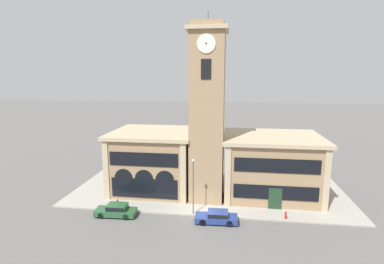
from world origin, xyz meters
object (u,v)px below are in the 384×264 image
Objects in this scene: fire_hydrant at (286,215)px; bollard at (118,204)px; street_lamp at (193,179)px; parked_car_near at (116,210)px; parked_car_mid at (217,217)px.

bollard is at bearing 179.79° from fire_hydrant.
street_lamp reaches higher than bollard.
parked_car_near is 4.31× the size of bollard.
street_lamp is (8.47, 1.49, 3.54)m from parked_car_near.
street_lamp is 6.01× the size of bollard.
parked_car_mid is 11.85m from bollard.
street_lamp is at bearing -179.22° from fire_hydrant.
street_lamp reaches higher than fire_hydrant.
parked_car_mid is at bearing 177.86° from parked_car_near.
bollard is (-8.99, 0.21, -3.61)m from street_lamp.
fire_hydrant is at bearing 0.78° from street_lamp.
parked_car_near is 5.26× the size of fire_hydrant.
fire_hydrant is at bearing -0.21° from bollard.
parked_car_mid reaches higher than fire_hydrant.
parked_car_near reaches higher than bollard.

